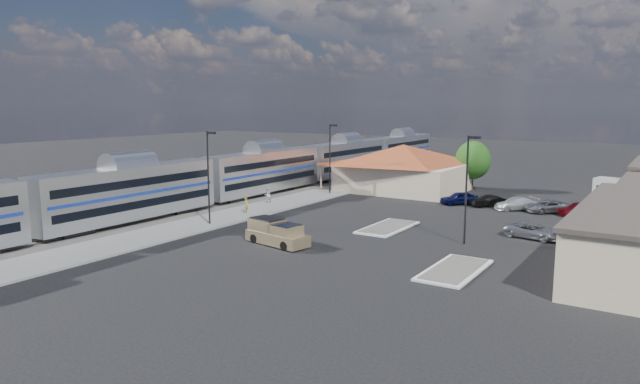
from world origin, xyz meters
The scene contains 22 objects.
ground centered at (0.00, 0.00, 0.00)m, with size 280.00×280.00×0.00m, color black.
railbed centered at (-21.00, 8.00, 0.06)m, with size 16.00×100.00×0.12m, color #4C4944.
platform centered at (-12.00, 6.00, 0.09)m, with size 5.50×92.00×0.18m, color gray.
passenger_train centered at (-18.00, 11.51, 2.87)m, with size 3.00×104.00×5.55m.
freight_cars centered at (-24.00, 7.15, 1.93)m, with size 2.80×46.00×4.00m.
station_depot centered at (-4.56, 24.00, 3.13)m, with size 18.35×12.24×6.20m.
traffic_island_south centered at (4.00, 2.00, 0.10)m, with size 3.30×7.50×0.21m.
traffic_island_north centered at (14.00, -8.00, 0.10)m, with size 3.30×7.50×0.21m.
lamp_plat_s centered at (-10.90, -6.00, 5.34)m, with size 1.08×0.25×9.00m.
lamp_plat_n centered at (-10.90, 16.00, 5.34)m, with size 1.08×0.25×9.00m.
lamp_lot centered at (12.10, 0.00, 5.34)m, with size 1.08×0.25×9.00m.
tree_depot centered at (3.00, 30.00, 4.02)m, with size 4.71×4.71×6.63m.
pickup_truck centered at (-0.94, -8.59, 0.95)m, with size 6.07×3.15×2.00m.
suv centered at (16.33, 5.08, 0.66)m, with size 2.20×4.76×1.32m, color #AFB0B7.
person_a centered at (-11.43, 0.01, 1.02)m, with size 0.61×0.40×1.68m, color gold.
person_b centered at (-13.49, 6.23, 1.07)m, with size 0.86×0.67×1.78m, color silver.
parked_car_a centered at (5.33, 17.98, 0.74)m, with size 1.76×4.36×1.49m, color #0D1243.
parked_car_b centered at (8.53, 18.28, 0.66)m, with size 1.39×3.99×1.31m, color black.
parked_car_c centered at (11.73, 17.98, 0.69)m, with size 1.94×4.78×1.39m, color white.
parked_car_d centered at (14.93, 18.28, 0.67)m, with size 2.24×4.85×1.35m, color gray.
parked_car_e centered at (18.13, 17.98, 0.75)m, with size 1.76×4.37×1.49m, color maroon.
parked_car_f centered at (21.33, 18.28, 0.75)m, with size 1.59×4.57×1.50m, color black.
Camera 1 is at (26.77, -45.41, 11.57)m, focal length 32.00 mm.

